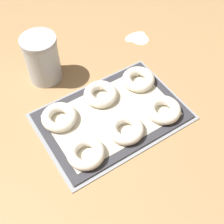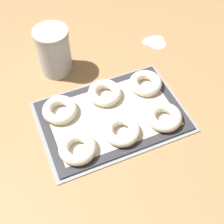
{
  "view_description": "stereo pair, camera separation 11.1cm",
  "coord_description": "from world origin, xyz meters",
  "px_view_note": "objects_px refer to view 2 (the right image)",
  "views": [
    {
      "loc": [
        -0.34,
        -0.53,
        0.86
      ],
      "look_at": [
        0.01,
        0.01,
        0.03
      ],
      "focal_mm": 50.0,
      "sensor_mm": 36.0,
      "label": 1
    },
    {
      "loc": [
        -0.24,
        -0.58,
        0.86
      ],
      "look_at": [
        0.01,
        0.01,
        0.03
      ],
      "focal_mm": 50.0,
      "sensor_mm": 36.0,
      "label": 2
    }
  ],
  "objects_px": {
    "baking_tray": "(112,116)",
    "bagel_front_left": "(78,148)",
    "flour_canister": "(54,51)",
    "bagel_back_center": "(105,93)",
    "bagel_front_right": "(164,117)",
    "bagel_back_right": "(146,83)",
    "bagel_back_left": "(60,110)",
    "bagel_front_center": "(122,131)"
  },
  "relations": [
    {
      "from": "bagel_back_left",
      "to": "bagel_back_center",
      "type": "height_order",
      "value": "same"
    },
    {
      "from": "bagel_back_left",
      "to": "bagel_back_right",
      "type": "height_order",
      "value": "same"
    },
    {
      "from": "baking_tray",
      "to": "bagel_back_left",
      "type": "distance_m",
      "value": 0.18
    },
    {
      "from": "baking_tray",
      "to": "bagel_front_left",
      "type": "bearing_deg",
      "value": -149.89
    },
    {
      "from": "baking_tray",
      "to": "bagel_front_right",
      "type": "relative_size",
      "value": 4.13
    },
    {
      "from": "bagel_front_left",
      "to": "bagel_back_right",
      "type": "xyz_separation_m",
      "value": [
        0.32,
        0.16,
        0.0
      ]
    },
    {
      "from": "bagel_back_left",
      "to": "bagel_back_center",
      "type": "xyz_separation_m",
      "value": [
        0.17,
        0.01,
        0.0
      ]
    },
    {
      "from": "bagel_back_center",
      "to": "flour_canister",
      "type": "bearing_deg",
      "value": 118.91
    },
    {
      "from": "bagel_front_center",
      "to": "bagel_back_left",
      "type": "distance_m",
      "value": 0.22
    },
    {
      "from": "bagel_front_right",
      "to": "bagel_back_center",
      "type": "relative_size",
      "value": 1.0
    },
    {
      "from": "baking_tray",
      "to": "bagel_back_center",
      "type": "bearing_deg",
      "value": 83.81
    },
    {
      "from": "bagel_front_right",
      "to": "flour_canister",
      "type": "relative_size",
      "value": 0.66
    },
    {
      "from": "flour_canister",
      "to": "bagel_front_left",
      "type": "bearing_deg",
      "value": -97.0
    },
    {
      "from": "bagel_front_right",
      "to": "flour_canister",
      "type": "xyz_separation_m",
      "value": [
        -0.26,
        0.38,
        0.06
      ]
    },
    {
      "from": "bagel_back_center",
      "to": "flour_canister",
      "type": "relative_size",
      "value": 0.66
    },
    {
      "from": "baking_tray",
      "to": "bagel_front_left",
      "type": "relative_size",
      "value": 4.13
    },
    {
      "from": "baking_tray",
      "to": "bagel_back_center",
      "type": "distance_m",
      "value": 0.09
    },
    {
      "from": "bagel_front_right",
      "to": "baking_tray",
      "type": "bearing_deg",
      "value": 150.11
    },
    {
      "from": "bagel_front_left",
      "to": "bagel_front_center",
      "type": "height_order",
      "value": "same"
    },
    {
      "from": "baking_tray",
      "to": "bagel_front_left",
      "type": "height_order",
      "value": "bagel_front_left"
    },
    {
      "from": "bagel_front_left",
      "to": "flour_canister",
      "type": "height_order",
      "value": "flour_canister"
    },
    {
      "from": "baking_tray",
      "to": "flour_canister",
      "type": "height_order",
      "value": "flour_canister"
    },
    {
      "from": "bagel_front_left",
      "to": "bagel_back_center",
      "type": "height_order",
      "value": "same"
    },
    {
      "from": "bagel_back_center",
      "to": "bagel_front_left",
      "type": "bearing_deg",
      "value": -132.51
    },
    {
      "from": "baking_tray",
      "to": "bagel_back_left",
      "type": "bearing_deg",
      "value": 154.08
    },
    {
      "from": "bagel_front_center",
      "to": "bagel_front_right",
      "type": "xyz_separation_m",
      "value": [
        0.15,
        -0.0,
        0.0
      ]
    },
    {
      "from": "bagel_front_right",
      "to": "bagel_back_left",
      "type": "distance_m",
      "value": 0.35
    },
    {
      "from": "bagel_front_left",
      "to": "bagel_front_right",
      "type": "height_order",
      "value": "same"
    },
    {
      "from": "bagel_front_center",
      "to": "bagel_front_right",
      "type": "distance_m",
      "value": 0.15
    },
    {
      "from": "bagel_back_left",
      "to": "flour_canister",
      "type": "xyz_separation_m",
      "value": [
        0.05,
        0.22,
        0.06
      ]
    },
    {
      "from": "bagel_back_center",
      "to": "baking_tray",
      "type": "bearing_deg",
      "value": -96.19
    },
    {
      "from": "bagel_back_left",
      "to": "bagel_back_right",
      "type": "bearing_deg",
      "value": -0.52
    },
    {
      "from": "bagel_front_right",
      "to": "bagel_back_left",
      "type": "height_order",
      "value": "same"
    },
    {
      "from": "bagel_front_right",
      "to": "flour_canister",
      "type": "height_order",
      "value": "flour_canister"
    },
    {
      "from": "bagel_back_center",
      "to": "bagel_front_center",
      "type": "bearing_deg",
      "value": -93.44
    },
    {
      "from": "bagel_front_left",
      "to": "bagel_front_center",
      "type": "distance_m",
      "value": 0.15
    },
    {
      "from": "bagel_front_left",
      "to": "bagel_front_right",
      "type": "distance_m",
      "value": 0.3
    },
    {
      "from": "bagel_back_left",
      "to": "flour_canister",
      "type": "distance_m",
      "value": 0.23
    },
    {
      "from": "bagel_front_right",
      "to": "bagel_back_left",
      "type": "xyz_separation_m",
      "value": [
        -0.31,
        0.16,
        0.0
      ]
    },
    {
      "from": "bagel_back_left",
      "to": "flour_canister",
      "type": "relative_size",
      "value": 0.66
    },
    {
      "from": "bagel_back_center",
      "to": "bagel_front_right",
      "type": "bearing_deg",
      "value": -51.11
    },
    {
      "from": "bagel_front_center",
      "to": "flour_canister",
      "type": "bearing_deg",
      "value": 105.43
    }
  ]
}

